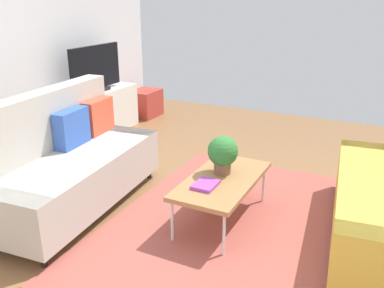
# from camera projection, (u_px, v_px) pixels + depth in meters

# --- Properties ---
(ground_plane) EXTENTS (7.68, 7.68, 0.00)m
(ground_plane) POSITION_uv_depth(u_px,v_px,m) (206.00, 221.00, 3.77)
(ground_plane) COLOR brown
(area_rug) EXTENTS (2.90, 2.20, 0.01)m
(area_rug) POSITION_uv_depth(u_px,v_px,m) (240.00, 227.00, 3.66)
(area_rug) COLOR #9E4C42
(area_rug) RESTS_ON ground_plane
(couch_beige) EXTENTS (1.97, 1.01, 1.10)m
(couch_beige) POSITION_uv_depth(u_px,v_px,m) (67.00, 163.00, 3.91)
(couch_beige) COLOR #B2ADA3
(couch_beige) RESTS_ON ground_plane
(coffee_table) EXTENTS (1.10, 0.56, 0.42)m
(coffee_table) POSITION_uv_depth(u_px,v_px,m) (222.00, 181.00, 3.66)
(coffee_table) COLOR #9E7042
(coffee_table) RESTS_ON ground_plane
(tv_console) EXTENTS (1.40, 0.44, 0.64)m
(tv_console) POSITION_uv_depth(u_px,v_px,m) (98.00, 113.00, 6.01)
(tv_console) COLOR silver
(tv_console) RESTS_ON ground_plane
(tv) EXTENTS (1.00, 0.20, 0.64)m
(tv) POSITION_uv_depth(u_px,v_px,m) (96.00, 69.00, 5.79)
(tv) COLOR black
(tv) RESTS_ON tv_console
(storage_trunk) EXTENTS (0.52, 0.40, 0.44)m
(storage_trunk) POSITION_uv_depth(u_px,v_px,m) (145.00, 103.00, 6.93)
(storage_trunk) COLOR #B2382D
(storage_trunk) RESTS_ON ground_plane
(potted_plant) EXTENTS (0.27, 0.27, 0.35)m
(potted_plant) POSITION_uv_depth(u_px,v_px,m) (223.00, 153.00, 3.68)
(potted_plant) COLOR brown
(potted_plant) RESTS_ON coffee_table
(table_book_0) EXTENTS (0.24, 0.18, 0.03)m
(table_book_0) POSITION_uv_depth(u_px,v_px,m) (206.00, 185.00, 3.49)
(table_book_0) COLOR purple
(table_book_0) RESTS_ON coffee_table
(vase_0) EXTENTS (0.10, 0.10, 0.20)m
(vase_0) POSITION_uv_depth(u_px,v_px,m) (64.00, 92.00, 5.40)
(vase_0) COLOR silver
(vase_0) RESTS_ON tv_console
(vase_1) EXTENTS (0.11, 0.11, 0.17)m
(vase_1) POSITION_uv_depth(u_px,v_px,m) (73.00, 90.00, 5.55)
(vase_1) COLOR #B24C4C
(vase_1) RESTS_ON tv_console
(bottle_0) EXTENTS (0.06, 0.06, 0.21)m
(bottle_0) POSITION_uv_depth(u_px,v_px,m) (87.00, 87.00, 5.65)
(bottle_0) COLOR #262626
(bottle_0) RESTS_ON tv_console
(bottle_1) EXTENTS (0.06, 0.06, 0.20)m
(bottle_1) POSITION_uv_depth(u_px,v_px,m) (92.00, 86.00, 5.74)
(bottle_1) COLOR silver
(bottle_1) RESTS_ON tv_console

